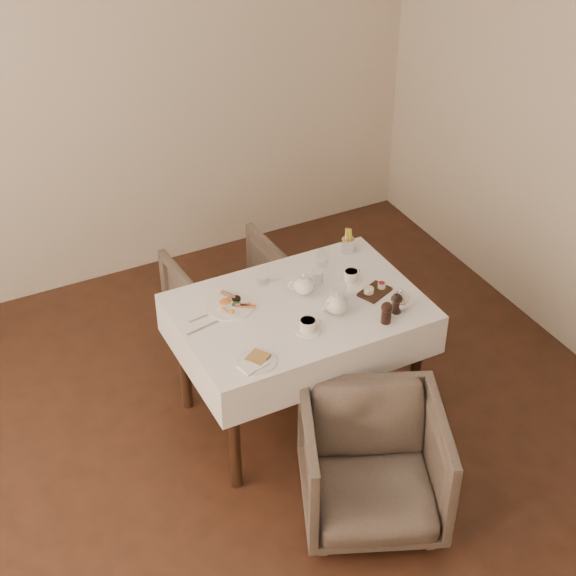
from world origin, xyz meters
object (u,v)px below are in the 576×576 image
Objects in this scene: table at (299,323)px; breakfast_plate at (230,305)px; armchair_near at (373,466)px; teapot_centre at (304,284)px; armchair_far at (231,298)px.

table is 5.01× the size of breakfast_plate.
armchair_near is (-0.01, -0.80, -0.32)m from table.
armchair_near is 1.10m from breakfast_plate.
teapot_centre reaches higher than armchair_near.
teapot_centre is (0.12, -0.72, 0.51)m from armchair_far.
armchair_far is at bearing 123.73° from teapot_centre.
breakfast_plate is (-0.31, 0.96, 0.45)m from armchair_near.
table is at bearing 112.25° from armchair_near.
breakfast_plate is at bearing 154.37° from table.
armchair_far is 2.63× the size of breakfast_plate.
table is at bearing -106.84° from teapot_centre.
table reaches higher than armchair_near.
table is 1.84× the size of armchair_near.
armchair_near reaches higher than armchair_far.
armchair_near is 2.72× the size of breakfast_plate.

